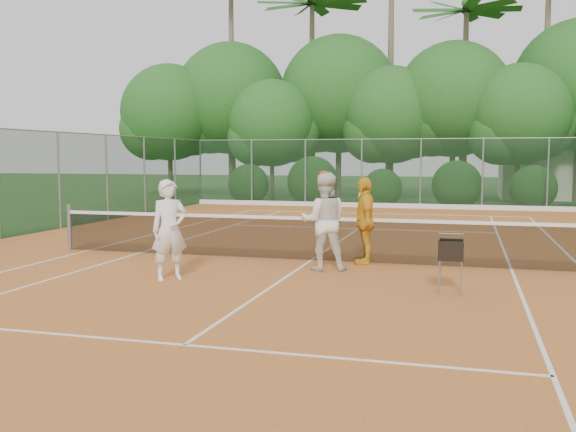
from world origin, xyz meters
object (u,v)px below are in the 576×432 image
(player_center_grp, at_px, (324,221))
(player_yellow, at_px, (365,220))
(player_white, at_px, (170,230))
(ball_hopper, at_px, (451,251))

(player_center_grp, distance_m, player_yellow, 1.18)
(player_white, bearing_deg, player_yellow, -0.86)
(player_yellow, bearing_deg, player_white, -63.93)
(player_yellow, height_order, ball_hopper, player_yellow)
(player_yellow, bearing_deg, ball_hopper, 20.36)
(player_center_grp, xyz_separation_m, player_yellow, (0.66, 0.97, -0.06))
(player_center_grp, xyz_separation_m, ball_hopper, (2.48, -1.59, -0.27))
(player_white, xyz_separation_m, player_center_grp, (2.48, 1.77, 0.06))
(player_white, distance_m, ball_hopper, 4.97)
(player_white, xyz_separation_m, player_yellow, (3.14, 2.75, -0.01))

